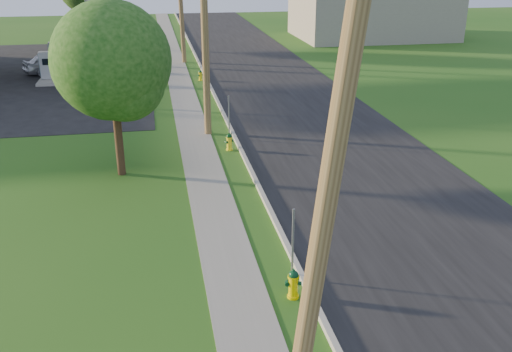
{
  "coord_description": "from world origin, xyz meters",
  "views": [
    {
      "loc": [
        -2.96,
        -8.15,
        7.97
      ],
      "look_at": [
        0.0,
        8.0,
        1.4
      ],
      "focal_mm": 40.0,
      "sensor_mm": 36.0,
      "label": 1
    }
  ],
  "objects_px": {
    "price_pylon": "(116,3)",
    "hydrant_far": "(200,75)",
    "utility_pole_near": "(328,188)",
    "utility_pole_mid": "(205,24)",
    "tree_verge": "(115,66)",
    "car_silver": "(55,63)",
    "fuel_pump_ne": "(48,70)",
    "hydrant_near": "(293,284)",
    "hydrant_mid": "(229,142)",
    "fuel_pump_se": "(57,59)"
  },
  "relations": [
    {
      "from": "utility_pole_near",
      "to": "hydrant_far",
      "type": "bearing_deg",
      "value": 88.65
    },
    {
      "from": "fuel_pump_ne",
      "to": "tree_verge",
      "type": "relative_size",
      "value": 0.5
    },
    {
      "from": "utility_pole_mid",
      "to": "fuel_pump_ne",
      "type": "height_order",
      "value": "utility_pole_mid"
    },
    {
      "from": "price_pylon",
      "to": "hydrant_near",
      "type": "bearing_deg",
      "value": -76.54
    },
    {
      "from": "utility_pole_near",
      "to": "price_pylon",
      "type": "height_order",
      "value": "utility_pole_near"
    },
    {
      "from": "fuel_pump_ne",
      "to": "fuel_pump_se",
      "type": "distance_m",
      "value": 4.0
    },
    {
      "from": "fuel_pump_se",
      "to": "utility_pole_mid",
      "type": "bearing_deg",
      "value": -62.37
    },
    {
      "from": "utility_pole_mid",
      "to": "hydrant_mid",
      "type": "bearing_deg",
      "value": -74.97
    },
    {
      "from": "price_pylon",
      "to": "utility_pole_near",
      "type": "bearing_deg",
      "value": -80.58
    },
    {
      "from": "hydrant_near",
      "to": "hydrant_mid",
      "type": "distance_m",
      "value": 11.19
    },
    {
      "from": "fuel_pump_ne",
      "to": "hydrant_far",
      "type": "distance_m",
      "value": 9.72
    },
    {
      "from": "car_silver",
      "to": "tree_verge",
      "type": "bearing_deg",
      "value": 170.6
    },
    {
      "from": "utility_pole_near",
      "to": "fuel_pump_ne",
      "type": "relative_size",
      "value": 2.96
    },
    {
      "from": "utility_pole_near",
      "to": "fuel_pump_ne",
      "type": "xyz_separation_m",
      "value": [
        -8.9,
        31.0,
        -4.08
      ]
    },
    {
      "from": "utility_pole_near",
      "to": "car_silver",
      "type": "xyz_separation_m",
      "value": [
        -8.87,
        33.7,
        -4.1
      ]
    },
    {
      "from": "fuel_pump_se",
      "to": "hydrant_mid",
      "type": "relative_size",
      "value": 4.24
    },
    {
      "from": "car_silver",
      "to": "hydrant_far",
      "type": "bearing_deg",
      "value": -137.54
    },
    {
      "from": "fuel_pump_se",
      "to": "tree_verge",
      "type": "height_order",
      "value": "tree_verge"
    },
    {
      "from": "hydrant_far",
      "to": "hydrant_near",
      "type": "bearing_deg",
      "value": -90.04
    },
    {
      "from": "tree_verge",
      "to": "utility_pole_mid",
      "type": "bearing_deg",
      "value": 51.1
    },
    {
      "from": "price_pylon",
      "to": "tree_verge",
      "type": "height_order",
      "value": "price_pylon"
    },
    {
      "from": "price_pylon",
      "to": "tree_verge",
      "type": "xyz_separation_m",
      "value": [
        0.25,
        -10.02,
        -1.3
      ]
    },
    {
      "from": "fuel_pump_ne",
      "to": "car_silver",
      "type": "distance_m",
      "value": 2.7
    },
    {
      "from": "utility_pole_near",
      "to": "hydrant_near",
      "type": "distance_m",
      "value": 6.26
    },
    {
      "from": "hydrant_mid",
      "to": "fuel_pump_se",
      "type": "bearing_deg",
      "value": 116.18
    },
    {
      "from": "hydrant_mid",
      "to": "price_pylon",
      "type": "bearing_deg",
      "value": 119.85
    },
    {
      "from": "utility_pole_mid",
      "to": "fuel_pump_se",
      "type": "relative_size",
      "value": 3.06
    },
    {
      "from": "utility_pole_mid",
      "to": "car_silver",
      "type": "distance_m",
      "value": 18.52
    },
    {
      "from": "utility_pole_near",
      "to": "tree_verge",
      "type": "xyz_separation_m",
      "value": [
        -3.65,
        13.48,
        -0.67
      ]
    },
    {
      "from": "tree_verge",
      "to": "hydrant_near",
      "type": "bearing_deg",
      "value": -64.59
    },
    {
      "from": "utility_pole_near",
      "to": "hydrant_mid",
      "type": "height_order",
      "value": "utility_pole_near"
    },
    {
      "from": "fuel_pump_se",
      "to": "hydrant_near",
      "type": "relative_size",
      "value": 4.07
    },
    {
      "from": "utility_pole_mid",
      "to": "fuel_pump_ne",
      "type": "relative_size",
      "value": 3.06
    },
    {
      "from": "price_pylon",
      "to": "hydrant_far",
      "type": "height_order",
      "value": "price_pylon"
    },
    {
      "from": "car_silver",
      "to": "hydrant_mid",
      "type": "bearing_deg",
      "value": -176.17
    },
    {
      "from": "tree_verge",
      "to": "hydrant_far",
      "type": "height_order",
      "value": "tree_verge"
    },
    {
      "from": "utility_pole_mid",
      "to": "fuel_pump_se",
      "type": "bearing_deg",
      "value": 117.63
    },
    {
      "from": "utility_pole_mid",
      "to": "hydrant_near",
      "type": "bearing_deg",
      "value": -87.15
    },
    {
      "from": "hydrant_near",
      "to": "fuel_pump_ne",
      "type": "bearing_deg",
      "value": 109.79
    },
    {
      "from": "hydrant_near",
      "to": "hydrant_far",
      "type": "bearing_deg",
      "value": 89.96
    },
    {
      "from": "car_silver",
      "to": "hydrant_near",
      "type": "bearing_deg",
      "value": 174.16
    },
    {
      "from": "fuel_pump_se",
      "to": "hydrant_near",
      "type": "distance_m",
      "value": 32.09
    },
    {
      "from": "hydrant_far",
      "to": "car_silver",
      "type": "xyz_separation_m",
      "value": [
        -9.56,
        4.19,
        0.37
      ]
    },
    {
      "from": "utility_pole_near",
      "to": "price_pylon",
      "type": "bearing_deg",
      "value": 99.42
    },
    {
      "from": "fuel_pump_ne",
      "to": "tree_verge",
      "type": "distance_m",
      "value": 18.6
    },
    {
      "from": "fuel_pump_ne",
      "to": "hydrant_near",
      "type": "xyz_separation_m",
      "value": [
        9.58,
        -26.62,
        -0.34
      ]
    },
    {
      "from": "utility_pole_mid",
      "to": "tree_verge",
      "type": "xyz_separation_m",
      "value": [
        -3.65,
        -4.52,
        -0.82
      ]
    },
    {
      "from": "utility_pole_mid",
      "to": "hydrant_far",
      "type": "bearing_deg",
      "value": 86.55
    },
    {
      "from": "car_silver",
      "to": "utility_pole_near",
      "type": "bearing_deg",
      "value": 170.87
    },
    {
      "from": "utility_pole_near",
      "to": "hydrant_mid",
      "type": "relative_size",
      "value": 12.56
    }
  ]
}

